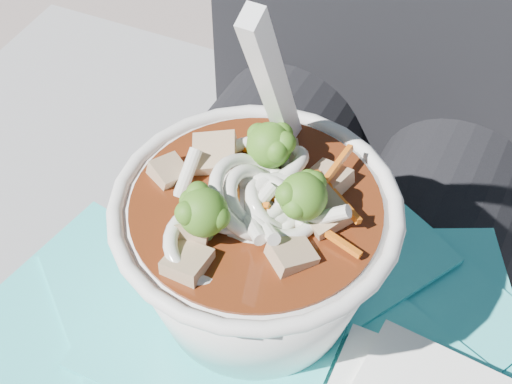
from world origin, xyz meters
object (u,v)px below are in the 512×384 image
at_px(stone_ledge, 317,378).
at_px(plastic_bag, 269,343).
at_px(person_body, 314,244).
at_px(udon_bowl, 256,241).
at_px(lap, 264,345).

height_order(stone_ledge, plastic_bag, plastic_bag).
height_order(stone_ledge, person_body, person_body).
bearing_deg(udon_bowl, stone_ledge, 90.85).
xyz_separation_m(lap, person_body, (0.00, 0.09, 0.02)).
xyz_separation_m(stone_ledge, person_body, (0.00, -0.06, 0.33)).
distance_m(person_body, udon_bowl, 0.17).
bearing_deg(plastic_bag, person_body, 100.01).
distance_m(stone_ledge, person_body, 0.34).
bearing_deg(udon_bowl, lap, 98.07).
height_order(stone_ledge, udon_bowl, udon_bowl).
bearing_deg(udon_bowl, person_body, 91.30).
xyz_separation_m(lap, udon_bowl, (0.00, -0.02, 0.15)).
bearing_deg(person_body, plastic_bag, -79.99).
relative_size(lap, plastic_bag, 1.27).
distance_m(stone_ledge, lap, 0.35).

